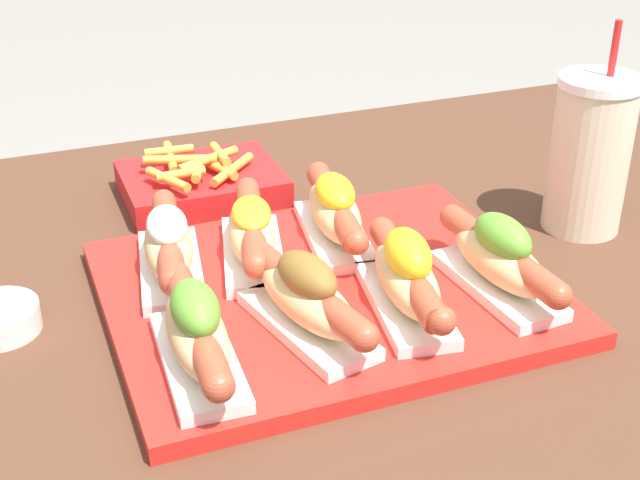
{
  "coord_description": "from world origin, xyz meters",
  "views": [
    {
      "loc": [
        -0.32,
        -0.73,
        1.23
      ],
      "look_at": [
        -0.04,
        -0.01,
        0.81
      ],
      "focal_mm": 50.0,
      "sensor_mm": 36.0,
      "label": 1
    }
  ],
  "objects_px": {
    "serving_tray": "(327,292)",
    "hot_dog_2": "(407,277)",
    "hot_dog_4": "(169,245)",
    "hot_dog_1": "(307,298)",
    "drink_cup": "(590,154)",
    "hot_dog_0": "(197,332)",
    "hot_dog_3": "(500,258)",
    "hot_dog_6": "(336,211)",
    "hot_dog_5": "(252,232)",
    "fries_basket": "(201,183)"
  },
  "relations": [
    {
      "from": "serving_tray",
      "to": "hot_dog_4",
      "type": "height_order",
      "value": "hot_dog_4"
    },
    {
      "from": "hot_dog_2",
      "to": "hot_dog_4",
      "type": "height_order",
      "value": "hot_dog_2"
    },
    {
      "from": "drink_cup",
      "to": "hot_dog_2",
      "type": "bearing_deg",
      "value": -158.09
    },
    {
      "from": "serving_tray",
      "to": "fries_basket",
      "type": "distance_m",
      "value": 0.28
    },
    {
      "from": "hot_dog_2",
      "to": "hot_dog_6",
      "type": "bearing_deg",
      "value": 93.0
    },
    {
      "from": "hot_dog_1",
      "to": "hot_dog_4",
      "type": "distance_m",
      "value": 0.17
    },
    {
      "from": "hot_dog_0",
      "to": "fries_basket",
      "type": "bearing_deg",
      "value": 75.21
    },
    {
      "from": "serving_tray",
      "to": "hot_dog_5",
      "type": "xyz_separation_m",
      "value": [
        -0.05,
        0.08,
        0.04
      ]
    },
    {
      "from": "hot_dog_1",
      "to": "hot_dog_2",
      "type": "relative_size",
      "value": 0.99
    },
    {
      "from": "serving_tray",
      "to": "hot_dog_3",
      "type": "xyz_separation_m",
      "value": [
        0.15,
        -0.07,
        0.04
      ]
    },
    {
      "from": "hot_dog_1",
      "to": "hot_dog_6",
      "type": "xyz_separation_m",
      "value": [
        0.09,
        0.15,
        -0.0
      ]
    },
    {
      "from": "serving_tray",
      "to": "fries_basket",
      "type": "xyz_separation_m",
      "value": [
        -0.06,
        0.28,
        0.01
      ]
    },
    {
      "from": "hot_dog_5",
      "to": "fries_basket",
      "type": "xyz_separation_m",
      "value": [
        -0.0,
        0.2,
        -0.03
      ]
    },
    {
      "from": "hot_dog_1",
      "to": "hot_dog_5",
      "type": "bearing_deg",
      "value": 92.65
    },
    {
      "from": "hot_dog_0",
      "to": "hot_dog_4",
      "type": "xyz_separation_m",
      "value": [
        0.01,
        0.16,
        -0.0
      ]
    },
    {
      "from": "hot_dog_3",
      "to": "hot_dog_6",
      "type": "height_order",
      "value": "hot_dog_3"
    },
    {
      "from": "fries_basket",
      "to": "hot_dog_6",
      "type": "bearing_deg",
      "value": -62.33
    },
    {
      "from": "hot_dog_5",
      "to": "hot_dog_1",
      "type": "bearing_deg",
      "value": -87.35
    },
    {
      "from": "hot_dog_5",
      "to": "fries_basket",
      "type": "bearing_deg",
      "value": 90.87
    },
    {
      "from": "hot_dog_2",
      "to": "hot_dog_6",
      "type": "xyz_separation_m",
      "value": [
        -0.01,
        0.15,
        -0.0
      ]
    },
    {
      "from": "hot_dog_6",
      "to": "hot_dog_3",
      "type": "bearing_deg",
      "value": -55.29
    },
    {
      "from": "hot_dog_1",
      "to": "drink_cup",
      "type": "relative_size",
      "value": 0.81
    },
    {
      "from": "serving_tray",
      "to": "hot_dog_1",
      "type": "height_order",
      "value": "hot_dog_1"
    },
    {
      "from": "hot_dog_6",
      "to": "drink_cup",
      "type": "bearing_deg",
      "value": -8.29
    },
    {
      "from": "hot_dog_4",
      "to": "hot_dog_1",
      "type": "bearing_deg",
      "value": -57.24
    },
    {
      "from": "hot_dog_4",
      "to": "serving_tray",
      "type": "bearing_deg",
      "value": -28.51
    },
    {
      "from": "serving_tray",
      "to": "hot_dog_6",
      "type": "height_order",
      "value": "hot_dog_6"
    },
    {
      "from": "hot_dog_4",
      "to": "fries_basket",
      "type": "height_order",
      "value": "hot_dog_4"
    },
    {
      "from": "hot_dog_0",
      "to": "hot_dog_3",
      "type": "relative_size",
      "value": 1.0
    },
    {
      "from": "hot_dog_4",
      "to": "fries_basket",
      "type": "distance_m",
      "value": 0.22
    },
    {
      "from": "hot_dog_3",
      "to": "hot_dog_4",
      "type": "xyz_separation_m",
      "value": [
        -0.29,
        0.15,
        -0.0
      ]
    },
    {
      "from": "hot_dog_0",
      "to": "hot_dog_5",
      "type": "relative_size",
      "value": 1.03
    },
    {
      "from": "hot_dog_1",
      "to": "fries_basket",
      "type": "height_order",
      "value": "hot_dog_1"
    },
    {
      "from": "serving_tray",
      "to": "hot_dog_1",
      "type": "bearing_deg",
      "value": -124.25
    },
    {
      "from": "hot_dog_5",
      "to": "drink_cup",
      "type": "bearing_deg",
      "value": -4.68
    },
    {
      "from": "hot_dog_5",
      "to": "drink_cup",
      "type": "distance_m",
      "value": 0.39
    },
    {
      "from": "serving_tray",
      "to": "hot_dog_0",
      "type": "height_order",
      "value": "hot_dog_0"
    },
    {
      "from": "hot_dog_4",
      "to": "hot_dog_6",
      "type": "relative_size",
      "value": 1.0
    },
    {
      "from": "hot_dog_1",
      "to": "hot_dog_2",
      "type": "distance_m",
      "value": 0.1
    },
    {
      "from": "hot_dog_1",
      "to": "hot_dog_5",
      "type": "relative_size",
      "value": 1.01
    },
    {
      "from": "serving_tray",
      "to": "hot_dog_2",
      "type": "height_order",
      "value": "hot_dog_2"
    },
    {
      "from": "hot_dog_5",
      "to": "drink_cup",
      "type": "height_order",
      "value": "drink_cup"
    },
    {
      "from": "hot_dog_2",
      "to": "fries_basket",
      "type": "relative_size",
      "value": 1.04
    },
    {
      "from": "hot_dog_1",
      "to": "hot_dog_6",
      "type": "relative_size",
      "value": 0.99
    },
    {
      "from": "fries_basket",
      "to": "hot_dog_2",
      "type": "bearing_deg",
      "value": -72.59
    },
    {
      "from": "hot_dog_3",
      "to": "hot_dog_6",
      "type": "xyz_separation_m",
      "value": [
        -0.11,
        0.16,
        -0.0
      ]
    },
    {
      "from": "hot_dog_3",
      "to": "fries_basket",
      "type": "distance_m",
      "value": 0.41
    },
    {
      "from": "drink_cup",
      "to": "hot_dog_3",
      "type": "bearing_deg",
      "value": -147.8
    },
    {
      "from": "hot_dog_3",
      "to": "hot_dog_5",
      "type": "distance_m",
      "value": 0.25
    },
    {
      "from": "hot_dog_5",
      "to": "drink_cup",
      "type": "xyz_separation_m",
      "value": [
        0.39,
        -0.03,
        0.04
      ]
    }
  ]
}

